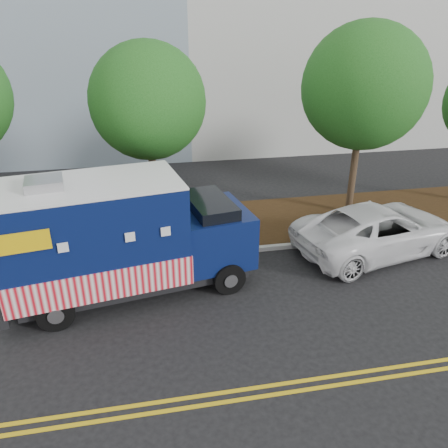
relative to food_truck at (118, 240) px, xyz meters
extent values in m
plane|color=black|center=(1.48, 0.19, -1.61)|extent=(120.00, 120.00, 0.00)
cube|color=#9E9E99|center=(1.48, 1.59, -1.54)|extent=(120.00, 0.18, 0.15)
cube|color=black|center=(1.48, 3.69, -1.54)|extent=(120.00, 4.00, 0.15)
cube|color=gold|center=(1.48, -4.26, -1.61)|extent=(120.00, 0.10, 0.01)
cube|color=gold|center=(1.48, -4.51, -1.61)|extent=(120.00, 0.10, 0.01)
cylinder|color=#38281C|center=(1.15, 3.94, 0.22)|extent=(0.26, 0.26, 3.67)
sphere|color=#1A5116|center=(1.15, 3.94, 3.02)|extent=(3.82, 3.82, 3.82)
cylinder|color=#38281C|center=(8.66, 3.81, 0.29)|extent=(0.26, 0.26, 3.81)
sphere|color=#1A5116|center=(8.66, 3.81, 3.30)|extent=(4.41, 4.41, 4.41)
cube|color=black|center=(0.38, 0.06, -1.15)|extent=(6.38, 3.07, 0.31)
cube|color=#0A1647|center=(-0.58, -0.10, 0.35)|extent=(4.94, 3.25, 2.62)
cube|color=red|center=(-0.58, -0.10, -0.57)|extent=(5.00, 3.32, 0.82)
cube|color=white|center=(-0.58, -0.10, 1.69)|extent=(4.94, 3.25, 0.07)
cube|color=#B7B7BA|center=(-1.55, -0.27, 1.83)|extent=(1.01, 1.01, 0.24)
cube|color=#0A1647|center=(2.64, 0.45, -0.25)|extent=(2.33, 2.64, 1.53)
cube|color=black|center=(2.59, 0.44, 0.48)|extent=(1.43, 2.28, 0.71)
cube|color=black|center=(3.63, 0.62, -0.76)|extent=(0.45, 2.17, 0.33)
cube|color=black|center=(-2.90, -0.50, -1.12)|extent=(0.61, 2.45, 0.31)
cube|color=#B7B7BA|center=(-0.48, 1.23, 0.41)|extent=(1.94, 0.37, 1.20)
cube|color=yellow|center=(-1.98, -1.66, 0.95)|extent=(1.29, 0.24, 0.49)
cube|color=yellow|center=(-2.42, 0.90, 0.95)|extent=(1.29, 0.24, 0.49)
cylinder|color=black|center=(2.94, -0.63, -1.15)|extent=(0.96, 0.46, 0.92)
cylinder|color=black|center=(2.56, 1.57, -1.15)|extent=(0.96, 0.46, 0.92)
cylinder|color=black|center=(-1.58, -1.40, -1.15)|extent=(0.96, 0.46, 0.92)
cylinder|color=black|center=(-1.96, 0.79, -1.15)|extent=(0.96, 0.46, 0.92)
imported|color=white|center=(8.26, 0.85, -0.81)|extent=(6.17, 3.82, 1.59)
camera|label=1|loc=(0.84, -10.86, 5.37)|focal=35.00mm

